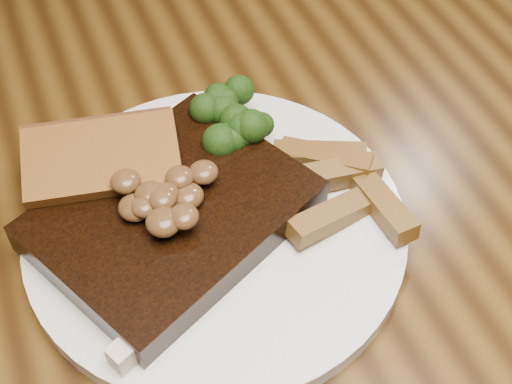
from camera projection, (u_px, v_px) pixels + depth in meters
dining_table at (255, 260)px, 0.65m from camera, size 1.60×0.90×0.75m
chair_far at (81, 83)px, 1.12m from camera, size 0.47×0.47×0.82m
plate at (216, 229)px, 0.55m from camera, size 0.35×0.35×0.01m
steak at (172, 216)px, 0.54m from camera, size 0.24×0.21×0.03m
steak_bone at (202, 288)px, 0.50m from camera, size 0.15×0.08×0.02m
mushroom_pile at (163, 193)px, 0.51m from camera, size 0.08×0.08×0.03m
garlic_bread at (107, 180)px, 0.56m from camera, size 0.13×0.09×0.03m
potato_wedges at (321, 202)px, 0.55m from camera, size 0.10×0.10×0.02m
broccoli_cluster at (238, 114)px, 0.60m from camera, size 0.08×0.08×0.04m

